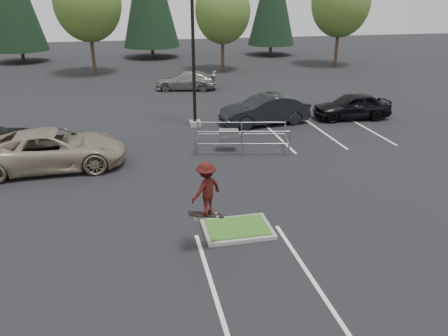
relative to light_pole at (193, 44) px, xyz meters
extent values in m
plane|color=black|center=(-0.50, -12.00, -4.56)|extent=(120.00, 120.00, 0.00)
cube|color=gray|center=(-0.50, -12.00, -4.50)|extent=(2.20, 1.60, 0.12)
cube|color=#2C621F|center=(-0.50, -12.00, -4.42)|extent=(1.95, 1.35, 0.05)
cube|color=white|center=(-5.00, -3.00, -4.56)|extent=(0.12, 5.20, 0.01)
cube|color=white|center=(-7.70, -3.00, -4.56)|extent=(0.12, 5.20, 0.01)
cube|color=white|center=(4.00, -3.00, -4.56)|extent=(0.12, 5.20, 0.01)
cube|color=white|center=(6.70, -3.00, -4.56)|extent=(0.12, 5.20, 0.01)
cube|color=white|center=(9.40, -3.00, -4.56)|extent=(0.12, 5.20, 0.01)
cube|color=white|center=(-1.85, -15.00, -4.56)|extent=(0.12, 6.00, 0.01)
cube|color=white|center=(0.85, -15.00, -4.56)|extent=(0.12, 6.00, 0.01)
cube|color=gray|center=(0.00, 0.00, -4.41)|extent=(0.60, 0.60, 0.30)
cylinder|color=black|center=(0.00, 0.00, 0.44)|extent=(0.18, 0.18, 10.00)
cylinder|color=#38281C|center=(-6.50, 18.50, -2.81)|extent=(0.32, 0.32, 3.50)
ellipsoid|color=#365F23|center=(-6.50, 18.50, 1.70)|extent=(5.89, 5.89, 6.77)
sphere|color=#365F23|center=(-5.90, 18.20, 0.96)|extent=(3.68, 3.68, 3.68)
sphere|color=#365F23|center=(-7.00, 18.90, 1.15)|extent=(4.05, 4.05, 4.05)
cylinder|color=#38281C|center=(5.50, 17.80, -3.04)|extent=(0.32, 0.32, 3.04)
ellipsoid|color=#365F23|center=(5.50, 17.80, 0.88)|extent=(5.12, 5.12, 5.89)
sphere|color=#365F23|center=(6.10, 17.50, 0.24)|extent=(3.20, 3.20, 3.20)
sphere|color=#365F23|center=(5.00, 18.20, 0.40)|extent=(3.52, 3.52, 3.52)
cylinder|color=#38281C|center=(17.50, 18.30, -2.85)|extent=(0.32, 0.32, 3.42)
ellipsoid|color=#365F23|center=(17.50, 18.30, 1.56)|extent=(5.76, 5.76, 6.62)
sphere|color=#365F23|center=(18.10, 18.00, 0.84)|extent=(3.60, 3.60, 3.60)
sphere|color=#365F23|center=(17.00, 18.70, 1.02)|extent=(3.96, 3.96, 3.96)
cylinder|color=#38281C|center=(-14.50, 28.00, -3.96)|extent=(0.36, 0.36, 1.20)
cylinder|color=#38281C|center=(-0.50, 28.50, -3.96)|extent=(0.36, 0.36, 1.20)
cylinder|color=#38281C|center=(13.50, 27.50, -3.96)|extent=(0.36, 0.36, 1.20)
cylinder|color=gray|center=(-0.69, -4.88, -3.94)|extent=(0.07, 0.07, 1.25)
cylinder|color=gray|center=(-0.38, -3.39, -3.94)|extent=(0.07, 0.07, 1.25)
cylinder|color=gray|center=(1.43, -5.33, -3.94)|extent=(0.07, 0.07, 1.25)
cylinder|color=gray|center=(1.74, -3.85, -3.94)|extent=(0.07, 0.07, 1.25)
cylinder|color=gray|center=(3.55, -5.79, -3.94)|extent=(0.07, 0.07, 1.25)
cylinder|color=gray|center=(3.86, -4.30, -3.94)|extent=(0.07, 0.07, 1.25)
cylinder|color=gray|center=(1.43, -5.33, -3.96)|extent=(4.25, 0.96, 0.05)
cylinder|color=gray|center=(1.43, -5.33, -3.37)|extent=(4.25, 0.96, 0.05)
cylinder|color=gray|center=(1.74, -3.85, -3.96)|extent=(4.25, 0.96, 0.05)
cylinder|color=gray|center=(1.74, -3.85, -3.37)|extent=(4.25, 0.96, 0.05)
cube|color=gray|center=(0.95, -4.45, -3.78)|extent=(1.02, 0.74, 0.52)
cube|color=black|center=(-1.70, -13.00, -3.30)|extent=(1.04, 0.38, 0.28)
cylinder|color=beige|center=(-2.02, -13.11, -3.36)|extent=(0.06, 0.04, 0.06)
cylinder|color=beige|center=(-2.02, -12.89, -3.36)|extent=(0.06, 0.04, 0.06)
cylinder|color=beige|center=(-1.38, -13.11, -3.36)|extent=(0.06, 0.04, 0.06)
cylinder|color=beige|center=(-1.38, -12.89, -3.36)|extent=(0.06, 0.04, 0.06)
imported|color=maroon|center=(-1.70, -13.00, -2.47)|extent=(1.17, 1.05, 1.58)
imported|color=gray|center=(-7.00, -5.00, -3.70)|extent=(6.22, 2.97, 1.71)
imported|color=black|center=(4.00, -0.50, -3.72)|extent=(5.30, 2.45, 1.68)
imported|color=black|center=(9.50, -0.50, -3.78)|extent=(4.69, 2.15, 1.56)
imported|color=gray|center=(0.92, 10.00, -3.87)|extent=(5.06, 2.93, 1.38)
camera|label=1|loc=(-3.59, -23.98, 2.70)|focal=35.00mm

